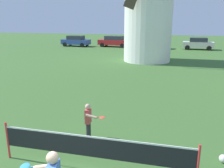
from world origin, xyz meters
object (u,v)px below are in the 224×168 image
object	(u,v)px
parked_car_silver	(152,42)
tennis_net	(94,147)
player_far	(89,119)
parked_car_red	(114,41)
stray_ball	(223,159)
parked_car_cream	(198,43)
parked_car_blue	(76,41)

from	to	relation	value
parked_car_silver	tennis_net	bearing A→B (deg)	-88.78
player_far	parked_car_red	size ratio (longest dim) A/B	0.26
player_far	stray_ball	world-z (taller)	player_far
stray_ball	parked_car_silver	distance (m)	27.07
tennis_net	parked_car_cream	xyz separation A→B (m)	(5.40, 27.93, 0.12)
tennis_net	player_far	size ratio (longest dim) A/B	4.26
tennis_net	parked_car_red	bearing A→B (deg)	102.11
tennis_net	parked_car_blue	size ratio (longest dim) A/B	1.21
parked_car_cream	stray_ball	bearing A→B (deg)	-94.33
tennis_net	parked_car_blue	distance (m)	30.19
parked_car_red	player_far	bearing A→B (deg)	-78.60
parked_car_red	parked_car_blue	bearing A→B (deg)	-174.04
parked_car_red	parked_car_cream	world-z (taller)	same
stray_ball	parked_car_blue	bearing A→B (deg)	119.63
stray_ball	parked_car_silver	bearing A→B (deg)	98.44
tennis_net	parked_car_blue	xyz separation A→B (m)	(-11.75, 27.81, 0.12)
stray_ball	parked_car_red	world-z (taller)	parked_car_red
stray_ball	parked_car_blue	world-z (taller)	parked_car_blue
parked_car_blue	parked_car_cream	distance (m)	17.15
tennis_net	parked_car_silver	bearing A→B (deg)	91.22
player_far	tennis_net	bearing A→B (deg)	-67.01
tennis_net	parked_car_red	xyz separation A→B (m)	(-6.09, 28.40, 0.13)
parked_car_cream	tennis_net	bearing A→B (deg)	-100.94
parked_car_silver	parked_car_red	bearing A→B (deg)	175.50
parked_car_red	parked_car_silver	bearing A→B (deg)	-4.50
player_far	stray_ball	xyz separation A→B (m)	(4.07, -0.44, -0.57)
tennis_net	parked_car_cream	bearing A→B (deg)	79.06
player_far	parked_car_cream	size ratio (longest dim) A/B	0.30
tennis_net	player_far	bearing A→B (deg)	112.99
parked_car_blue	parked_car_red	world-z (taller)	same
player_far	parked_car_blue	size ratio (longest dim) A/B	0.28
tennis_net	parked_car_silver	xyz separation A→B (m)	(-0.60, 27.96, 0.13)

